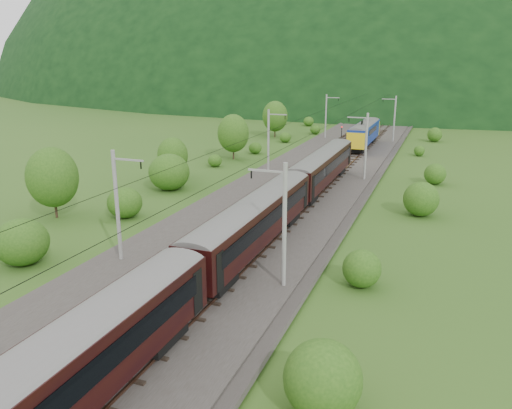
% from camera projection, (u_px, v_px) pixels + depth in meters
% --- Properties ---
extents(ground, '(600.00, 600.00, 0.00)m').
position_uv_depth(ground, '(197.00, 275.00, 34.24)').
color(ground, '#305A1C').
rests_on(ground, ground).
extents(railbed, '(14.00, 220.00, 0.30)m').
position_uv_depth(railbed, '(251.00, 229.00, 43.18)').
color(railbed, '#38332D').
rests_on(railbed, ground).
extents(track_left, '(2.40, 220.00, 0.27)m').
position_uv_depth(track_left, '(225.00, 223.00, 43.94)').
color(track_left, brown).
rests_on(track_left, railbed).
extents(track_right, '(2.40, 220.00, 0.27)m').
position_uv_depth(track_right, '(277.00, 230.00, 42.30)').
color(track_right, brown).
rests_on(track_right, railbed).
extents(catenary_left, '(2.54, 192.28, 8.00)m').
position_uv_depth(catenary_left, '(269.00, 139.00, 63.82)').
color(catenary_left, gray).
rests_on(catenary_left, railbed).
extents(catenary_right, '(2.54, 192.28, 8.00)m').
position_uv_depth(catenary_right, '(365.00, 145.00, 59.63)').
color(catenary_right, gray).
rests_on(catenary_right, railbed).
extents(overhead_wires, '(4.83, 198.00, 0.03)m').
position_uv_depth(overhead_wires, '(250.00, 150.00, 41.26)').
color(overhead_wires, black).
rests_on(overhead_wires, ground).
extents(mountain_main, '(504.00, 360.00, 244.00)m').
position_uv_depth(mountain_main, '(421.00, 88.00, 267.66)').
color(mountain_main, black).
rests_on(mountain_main, ground).
extents(mountain_ridge, '(336.00, 280.00, 132.00)m').
position_uv_depth(mountain_ridge, '(243.00, 82.00, 344.68)').
color(mountain_ridge, black).
rests_on(mountain_ridge, ground).
extents(train, '(2.77, 131.88, 4.80)m').
position_uv_depth(train, '(186.00, 267.00, 27.28)').
color(train, black).
rests_on(train, ground).
extents(hazard_post_near, '(0.15, 0.15, 1.42)m').
position_uv_depth(hazard_post_near, '(353.00, 139.00, 87.34)').
color(hazard_post_near, red).
rests_on(hazard_post_near, railbed).
extents(hazard_post_far, '(0.18, 0.18, 1.72)m').
position_uv_depth(hazard_post_far, '(362.00, 134.00, 91.88)').
color(hazard_post_far, red).
rests_on(hazard_post_far, railbed).
extents(signal, '(0.24, 0.24, 2.19)m').
position_uv_depth(signal, '(342.00, 131.00, 92.86)').
color(signal, black).
rests_on(signal, railbed).
extents(vegetation_left, '(12.17, 145.83, 6.92)m').
position_uv_depth(vegetation_left, '(177.00, 159.00, 59.41)').
color(vegetation_left, '#255115').
rests_on(vegetation_left, ground).
extents(vegetation_right, '(6.11, 111.49, 2.97)m').
position_uv_depth(vegetation_right, '(404.00, 224.00, 40.89)').
color(vegetation_right, '#255115').
rests_on(vegetation_right, ground).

